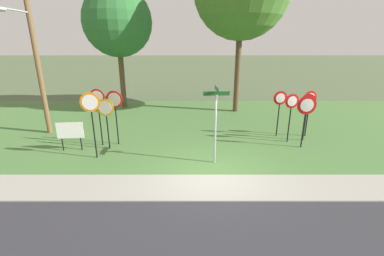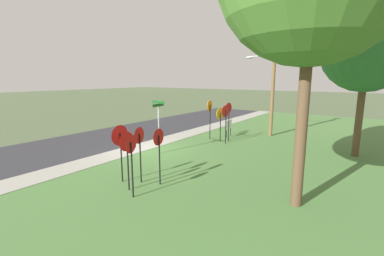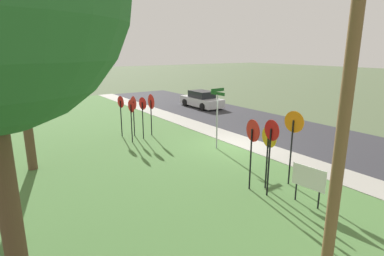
{
  "view_description": "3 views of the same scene",
  "coord_description": "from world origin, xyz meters",
  "px_view_note": "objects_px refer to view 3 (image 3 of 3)",
  "views": [
    {
      "loc": [
        -0.69,
        -8.3,
        4.56
      ],
      "look_at": [
        -0.7,
        2.22,
        1.06
      ],
      "focal_mm": 24.64,
      "sensor_mm": 36.0,
      "label": 1
    },
    {
      "loc": [
        11.07,
        10.86,
        4.21
      ],
      "look_at": [
        -0.95,
        2.49,
        1.47
      ],
      "focal_mm": 25.1,
      "sensor_mm": 36.0,
      "label": 2
    },
    {
      "loc": [
        -11.17,
        10.18,
        4.74
      ],
      "look_at": [
        -0.52,
        2.97,
        1.49
      ],
      "focal_mm": 28.9,
      "sensor_mm": 36.0,
      "label": 3
    }
  ],
  "objects_px": {
    "stop_sign_far_left": "(293,131)",
    "yield_sign_center": "(121,107)",
    "stop_sign_near_left": "(252,139)",
    "stop_sign_far_center": "(269,144)",
    "yield_sign_near_right": "(143,108)",
    "notice_board": "(308,179)",
    "yield_sign_far_left": "(151,105)",
    "stop_sign_near_right": "(271,142)",
    "street_name_post": "(217,113)",
    "yield_sign_near_left": "(134,107)",
    "utility_pole": "(355,72)",
    "parked_sedan_distant": "(202,100)",
    "yield_sign_far_right": "(131,111)"
  },
  "relations": [
    {
      "from": "yield_sign_near_right",
      "to": "yield_sign_far_right",
      "type": "bearing_deg",
      "value": 99.36
    },
    {
      "from": "notice_board",
      "to": "yield_sign_center",
      "type": "bearing_deg",
      "value": 3.04
    },
    {
      "from": "stop_sign_far_center",
      "to": "yield_sign_near_right",
      "type": "relative_size",
      "value": 0.98
    },
    {
      "from": "stop_sign_far_left",
      "to": "yield_sign_far_left",
      "type": "relative_size",
      "value": 1.15
    },
    {
      "from": "yield_sign_near_left",
      "to": "street_name_post",
      "type": "distance_m",
      "value": 5.0
    },
    {
      "from": "stop_sign_near_right",
      "to": "stop_sign_far_left",
      "type": "height_order",
      "value": "stop_sign_far_left"
    },
    {
      "from": "stop_sign_near_left",
      "to": "street_name_post",
      "type": "height_order",
      "value": "street_name_post"
    },
    {
      "from": "street_name_post",
      "to": "yield_sign_center",
      "type": "bearing_deg",
      "value": 28.11
    },
    {
      "from": "stop_sign_near_right",
      "to": "yield_sign_far_left",
      "type": "relative_size",
      "value": 1.1
    },
    {
      "from": "street_name_post",
      "to": "stop_sign_far_left",
      "type": "bearing_deg",
      "value": 171.03
    },
    {
      "from": "yield_sign_center",
      "to": "street_name_post",
      "type": "height_order",
      "value": "street_name_post"
    },
    {
      "from": "stop_sign_far_center",
      "to": "utility_pole",
      "type": "xyz_separation_m",
      "value": [
        -3.73,
        2.01,
        2.7
      ]
    },
    {
      "from": "stop_sign_far_left",
      "to": "yield_sign_near_right",
      "type": "relative_size",
      "value": 1.18
    },
    {
      "from": "stop_sign_near_right",
      "to": "stop_sign_far_center",
      "type": "xyz_separation_m",
      "value": [
        0.43,
        -0.39,
        -0.24
      ]
    },
    {
      "from": "stop_sign_far_center",
      "to": "notice_board",
      "type": "height_order",
      "value": "stop_sign_far_center"
    },
    {
      "from": "stop_sign_near_left",
      "to": "utility_pole",
      "type": "bearing_deg",
      "value": 170.71
    },
    {
      "from": "utility_pole",
      "to": "yield_sign_near_right",
      "type": "bearing_deg",
      "value": -5.63
    },
    {
      "from": "yield_sign_far_left",
      "to": "utility_pole",
      "type": "distance_m",
      "value": 12.61
    },
    {
      "from": "yield_sign_center",
      "to": "street_name_post",
      "type": "xyz_separation_m",
      "value": [
        -4.76,
        -2.98,
        0.09
      ]
    },
    {
      "from": "yield_sign_near_left",
      "to": "utility_pole",
      "type": "bearing_deg",
      "value": 173.91
    },
    {
      "from": "yield_sign_far_left",
      "to": "yield_sign_near_left",
      "type": "bearing_deg",
      "value": 64.26
    },
    {
      "from": "yield_sign_near_right",
      "to": "notice_board",
      "type": "distance_m",
      "value": 9.75
    },
    {
      "from": "yield_sign_center",
      "to": "yield_sign_near_right",
      "type": "bearing_deg",
      "value": -156.24
    },
    {
      "from": "stop_sign_near_left",
      "to": "stop_sign_far_center",
      "type": "height_order",
      "value": "stop_sign_near_left"
    },
    {
      "from": "stop_sign_far_center",
      "to": "yield_sign_far_left",
      "type": "height_order",
      "value": "yield_sign_far_left"
    },
    {
      "from": "stop_sign_far_center",
      "to": "yield_sign_near_right",
      "type": "height_order",
      "value": "yield_sign_near_right"
    },
    {
      "from": "stop_sign_near_left",
      "to": "stop_sign_far_center",
      "type": "distance_m",
      "value": 0.61
    },
    {
      "from": "yield_sign_near_left",
      "to": "yield_sign_far_right",
      "type": "height_order",
      "value": "yield_sign_far_right"
    },
    {
      "from": "yield_sign_near_left",
      "to": "yield_sign_center",
      "type": "xyz_separation_m",
      "value": [
        0.35,
        0.61,
        0.01
      ]
    },
    {
      "from": "stop_sign_near_right",
      "to": "stop_sign_far_left",
      "type": "xyz_separation_m",
      "value": [
        0.2,
        -1.33,
        0.1
      ]
    },
    {
      "from": "notice_board",
      "to": "yield_sign_far_left",
      "type": "bearing_deg",
      "value": -4.56
    },
    {
      "from": "yield_sign_center",
      "to": "utility_pole",
      "type": "xyz_separation_m",
      "value": [
        -12.99,
        0.39,
        2.64
      ]
    },
    {
      "from": "yield_sign_near_right",
      "to": "yield_sign_center",
      "type": "relative_size",
      "value": 1.0
    },
    {
      "from": "stop_sign_far_center",
      "to": "yield_sign_center",
      "type": "xyz_separation_m",
      "value": [
        9.26,
        1.61,
        0.06
      ]
    },
    {
      "from": "parked_sedan_distant",
      "to": "stop_sign_near_left",
      "type": "bearing_deg",
      "value": 149.99
    },
    {
      "from": "stop_sign_far_center",
      "to": "parked_sedan_distant",
      "type": "bearing_deg",
      "value": -18.67
    },
    {
      "from": "yield_sign_far_left",
      "to": "parked_sedan_distant",
      "type": "height_order",
      "value": "yield_sign_far_left"
    },
    {
      "from": "stop_sign_near_right",
      "to": "stop_sign_far_left",
      "type": "relative_size",
      "value": 0.96
    },
    {
      "from": "stop_sign_far_center",
      "to": "parked_sedan_distant",
      "type": "distance_m",
      "value": 16.21
    },
    {
      "from": "utility_pole",
      "to": "parked_sedan_distant",
      "type": "relative_size",
      "value": 1.88
    },
    {
      "from": "stop_sign_far_left",
      "to": "yield_sign_center",
      "type": "distance_m",
      "value": 9.84
    },
    {
      "from": "parked_sedan_distant",
      "to": "notice_board",
      "type": "bearing_deg",
      "value": 154.84
    },
    {
      "from": "stop_sign_near_right",
      "to": "yield_sign_near_right",
      "type": "xyz_separation_m",
      "value": [
        8.54,
        0.45,
        -0.17
      ]
    },
    {
      "from": "parked_sedan_distant",
      "to": "yield_sign_center",
      "type": "bearing_deg",
      "value": 118.76
    },
    {
      "from": "yield_sign_near_left",
      "to": "yield_sign_center",
      "type": "distance_m",
      "value": 0.7
    },
    {
      "from": "yield_sign_far_right",
      "to": "yield_sign_center",
      "type": "relative_size",
      "value": 0.99
    },
    {
      "from": "yield_sign_far_right",
      "to": "parked_sedan_distant",
      "type": "distance_m",
      "value": 11.27
    },
    {
      "from": "stop_sign_near_left",
      "to": "street_name_post",
      "type": "relative_size",
      "value": 0.84
    },
    {
      "from": "yield_sign_far_right",
      "to": "notice_board",
      "type": "xyz_separation_m",
      "value": [
        -9.38,
        -1.76,
        -0.84
      ]
    },
    {
      "from": "stop_sign_far_left",
      "to": "stop_sign_far_center",
      "type": "distance_m",
      "value": 1.03
    }
  ]
}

